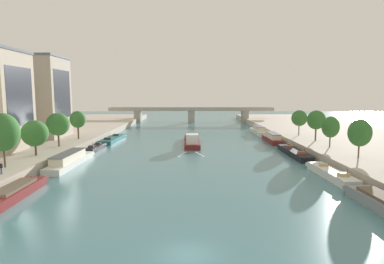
# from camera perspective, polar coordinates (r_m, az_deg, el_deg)

# --- Properties ---
(ground_plane) EXTENTS (400.00, 400.00, 0.00)m
(ground_plane) POSITION_cam_1_polar(r_m,az_deg,el_deg) (26.54, -0.48, -21.11)
(ground_plane) COLOR teal
(quay_left) EXTENTS (36.00, 170.00, 1.87)m
(quay_left) POSITION_cam_1_polar(r_m,az_deg,el_deg) (89.38, -27.30, -1.29)
(quay_left) COLOR #B7AD9E
(quay_left) RESTS_ON ground
(quay_right) EXTENTS (36.00, 170.00, 1.87)m
(quay_right) POSITION_cam_1_polar(r_m,az_deg,el_deg) (89.11, 27.40, -1.31)
(quay_right) COLOR #B7AD9E
(quay_right) RESTS_ON ground
(barge_midriver) EXTENTS (3.99, 18.96, 3.27)m
(barge_midriver) POSITION_cam_1_polar(r_m,az_deg,el_deg) (78.03, 0.17, -1.58)
(barge_midriver) COLOR maroon
(barge_midriver) RESTS_ON ground
(wake_behind_barge) EXTENTS (5.60, 5.94, 0.03)m
(wake_behind_barge) POSITION_cam_1_polar(r_m,az_deg,el_deg) (65.94, 0.01, -3.98)
(wake_behind_barge) COLOR silver
(wake_behind_barge) RESTS_ON ground
(moored_boat_left_near) EXTENTS (3.00, 14.99, 3.35)m
(moored_boat_left_near) POSITION_cam_1_polar(r_m,az_deg,el_deg) (42.76, -30.22, -9.65)
(moored_boat_left_near) COLOR maroon
(moored_boat_left_near) RESTS_ON ground
(moored_boat_left_midway) EXTENTS (3.25, 16.79, 2.39)m
(moored_boat_left_midway) POSITION_cam_1_polar(r_m,az_deg,el_deg) (59.62, -20.71, -4.64)
(moored_boat_left_midway) COLOR silver
(moored_boat_left_midway) RESTS_ON ground
(moored_boat_left_far) EXTENTS (2.29, 10.12, 2.11)m
(moored_boat_left_far) POSITION_cam_1_polar(r_m,az_deg,el_deg) (73.85, -16.56, -2.68)
(moored_boat_left_far) COLOR black
(moored_boat_left_far) RESTS_ON ground
(moored_boat_left_end) EXTENTS (3.85, 15.83, 2.09)m
(moored_boat_left_end) POSITION_cam_1_polar(r_m,az_deg,el_deg) (87.07, -13.69, -1.18)
(moored_boat_left_end) COLOR #23666B
(moored_boat_left_end) RESTS_ON ground
(moored_boat_right_end) EXTENTS (2.88, 13.29, 2.28)m
(moored_boat_right_end) POSITION_cam_1_polar(r_m,az_deg,el_deg) (52.12, 23.71, -6.83)
(moored_boat_right_end) COLOR silver
(moored_boat_right_end) RESTS_ON ground
(moored_boat_right_gap_after) EXTENTS (2.71, 15.87, 2.23)m
(moored_boat_right_gap_after) POSITION_cam_1_polar(r_m,az_deg,el_deg) (67.81, 17.97, -3.52)
(moored_boat_right_gap_after) COLOR black
(moored_boat_right_gap_after) RESTS_ON ground
(moored_boat_right_downstream) EXTENTS (2.89, 13.25, 2.49)m
(moored_boat_right_downstream) POSITION_cam_1_polar(r_m,az_deg,el_deg) (84.59, 14.36, -1.08)
(moored_boat_right_downstream) COLOR maroon
(moored_boat_right_downstream) RESTS_ON ground
(moored_boat_right_midway) EXTENTS (2.63, 14.93, 2.55)m
(moored_boat_right_midway) POSITION_cam_1_polar(r_m,az_deg,el_deg) (101.01, 11.92, 0.27)
(moored_boat_right_midway) COLOR silver
(moored_boat_right_midway) RESTS_ON ground
(tree_left_by_lamp) EXTENTS (4.54, 4.54, 7.83)m
(tree_left_by_lamp) POSITION_cam_1_polar(r_m,az_deg,el_deg) (52.93, -30.47, -0.04)
(tree_left_by_lamp) COLOR brown
(tree_left_by_lamp) RESTS_ON quay_left
(tree_left_past_mid) EXTENTS (4.40, 4.40, 6.06)m
(tree_left_past_mid) POSITION_cam_1_polar(r_m,az_deg,el_deg) (60.77, -26.02, -0.20)
(tree_left_past_mid) COLOR brown
(tree_left_past_mid) RESTS_ON quay_left
(tree_left_distant) EXTENTS (4.50, 4.50, 6.76)m
(tree_left_distant) POSITION_cam_1_polar(r_m,az_deg,el_deg) (69.14, -22.59, 1.29)
(tree_left_distant) COLOR brown
(tree_left_distant) RESTS_ON quay_left
(tree_left_third) EXTENTS (3.60, 3.60, 6.54)m
(tree_left_third) POSITION_cam_1_polar(r_m,az_deg,el_deg) (79.11, -19.49, 2.12)
(tree_left_third) COLOR brown
(tree_left_third) RESTS_ON quay_left
(tree_right_midway) EXTENTS (3.70, 3.70, 6.43)m
(tree_right_midway) POSITION_cam_1_polar(r_m,az_deg,el_deg) (59.17, 27.97, -0.15)
(tree_right_midway) COLOR brown
(tree_right_midway) RESTS_ON quay_right
(tree_right_third) EXTENTS (3.35, 3.35, 6.12)m
(tree_right_third) POSITION_cam_1_polar(r_m,az_deg,el_deg) (68.54, 23.70, 0.81)
(tree_right_third) COLOR brown
(tree_right_third) RESTS_ON quay_right
(tree_right_nearest) EXTENTS (4.03, 4.03, 6.85)m
(tree_right_nearest) POSITION_cam_1_polar(r_m,az_deg,el_deg) (76.87, 21.50, 2.01)
(tree_right_nearest) COLOR brown
(tree_right_nearest) RESTS_ON quay_right
(tree_right_second) EXTENTS (3.91, 3.91, 6.39)m
(tree_right_second) POSITION_cam_1_polar(r_m,az_deg,el_deg) (85.57, 18.82, 2.35)
(tree_right_second) COLOR brown
(tree_right_second) RESTS_ON quay_right
(building_left_tall) EXTENTS (12.81, 12.08, 19.48)m
(building_left_tall) POSITION_cam_1_polar(r_m,az_deg,el_deg) (85.92, -25.72, 5.66)
(building_left_tall) COLOR #A89989
(building_left_tall) RESTS_ON quay_left
(bridge_far) EXTENTS (69.98, 4.40, 6.53)m
(bridge_far) POSITION_cam_1_polar(r_m,az_deg,el_deg) (137.00, 0.09, 3.47)
(bridge_far) COLOR #9E998E
(bridge_far) RESTS_ON ground
(person_on_quay) EXTENTS (0.46, 0.35, 1.62)m
(person_on_quay) POSITION_cam_1_polar(r_m,az_deg,el_deg) (49.23, -30.78, -5.41)
(person_on_quay) COLOR navy
(person_on_quay) RESTS_ON quay_left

